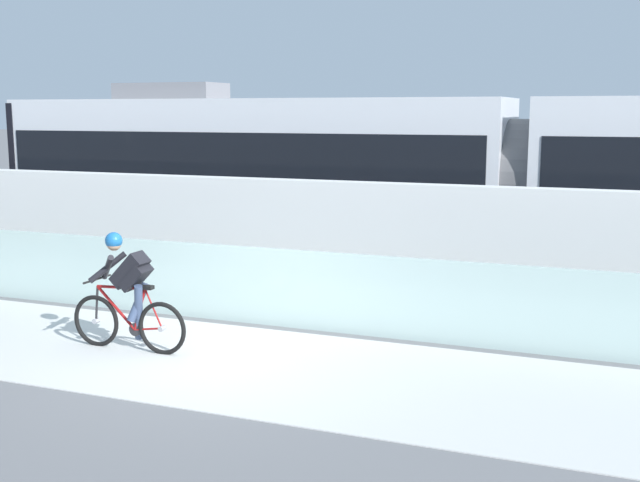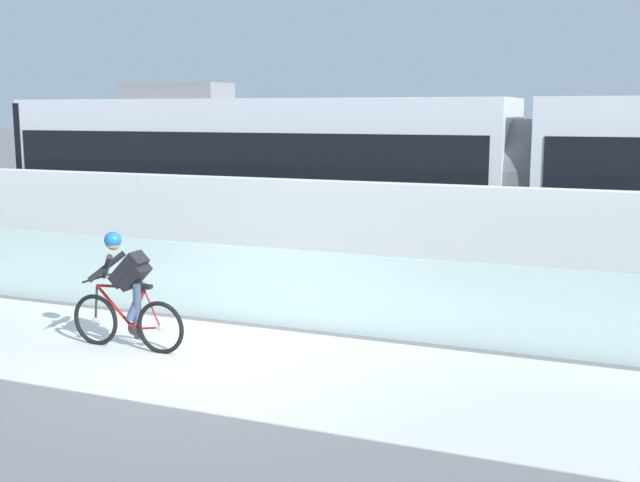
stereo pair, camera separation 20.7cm
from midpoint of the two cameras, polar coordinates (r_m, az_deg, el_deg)
ground_plane at (r=10.45m, az=-7.65°, el=-8.53°), size 200.00×200.00×0.00m
bike_path_deck at (r=10.45m, az=-7.65°, el=-8.49°), size 32.00×3.20×0.01m
glass_parapet at (r=11.88m, az=-3.26°, el=-3.31°), size 32.00×0.05×1.18m
concrete_barrier_wall at (r=13.41m, az=0.03°, el=0.05°), size 32.00×0.36×2.05m
tram_rail_near at (r=15.88m, az=3.42°, el=-2.23°), size 32.00×0.08×0.01m
tram_rail_far at (r=17.22m, az=4.96°, el=-1.33°), size 32.00×0.08×0.01m
tram at (r=15.63m, az=14.93°, el=4.28°), size 22.56×2.54×3.81m
cyclist_on_bike at (r=10.88m, az=-13.29°, el=-3.70°), size 1.77×0.58×1.61m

